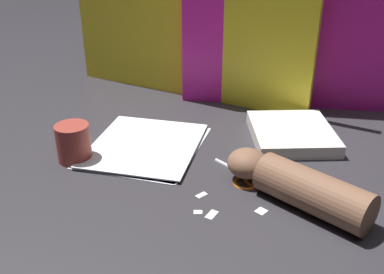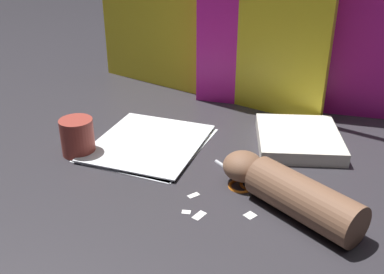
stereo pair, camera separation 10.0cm
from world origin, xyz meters
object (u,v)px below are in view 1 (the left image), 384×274
scissors (247,175)px  hand_forearm (296,185)px  mug (73,143)px  paper_stack (145,145)px  book_closed (292,133)px

scissors → hand_forearm: size_ratio=0.48×
scissors → mug: size_ratio=1.73×
paper_stack → book_closed: bearing=23.6°
paper_stack → book_closed: 0.37m
book_closed → hand_forearm: hand_forearm is taller
book_closed → mug: 0.53m
hand_forearm → mug: (-0.50, 0.03, 0.00)m
book_closed → scissors: bearing=-109.0°
mug → book_closed: bearing=28.2°
paper_stack → book_closed: book_closed is taller
book_closed → hand_forearm: 0.28m
hand_forearm → mug: bearing=177.0°
scissors → hand_forearm: hand_forearm is taller
book_closed → scissors: size_ratio=1.80×
paper_stack → hand_forearm: hand_forearm is taller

